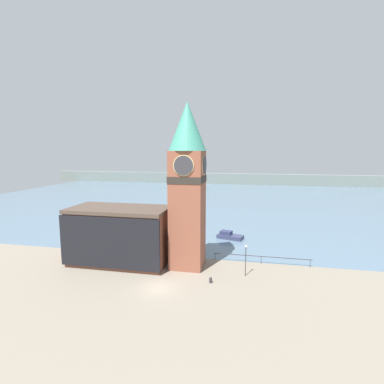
{
  "coord_description": "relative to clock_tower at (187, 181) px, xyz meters",
  "views": [
    {
      "loc": [
        10.47,
        -31.47,
        15.93
      ],
      "look_at": [
        2.83,
        5.44,
        10.64
      ],
      "focal_mm": 28.0,
      "sensor_mm": 36.0,
      "label": 1
    }
  ],
  "objects": [
    {
      "name": "ground_plane",
      "position": [
        -1.84,
        -7.25,
        -11.78
      ],
      "size": [
        160.0,
        160.0,
        0.0
      ],
      "primitive_type": "plane",
      "color": "gray"
    },
    {
      "name": "water",
      "position": [
        -1.84,
        63.2,
        -11.78
      ],
      "size": [
        160.0,
        120.0,
        0.0
      ],
      "color": "slate",
      "rests_on": "ground_plane"
    },
    {
      "name": "far_shoreline",
      "position": [
        -1.84,
        103.2,
        -9.28
      ],
      "size": [
        180.0,
        3.0,
        5.0
      ],
      "color": "slate",
      "rests_on": "water"
    },
    {
      "name": "pier_railing",
      "position": [
        10.0,
        2.95,
        -10.81
      ],
      "size": [
        13.69,
        0.08,
        1.09
      ],
      "color": "#333338",
      "rests_on": "ground_plane"
    },
    {
      "name": "clock_tower",
      "position": [
        0.0,
        0.0,
        0.0
      ],
      "size": [
        4.98,
        4.98,
        22.17
      ],
      "color": "brown",
      "rests_on": "ground_plane"
    },
    {
      "name": "pier_building",
      "position": [
        -9.71,
        -0.62,
        -7.78
      ],
      "size": [
        13.99,
        7.11,
        7.97
      ],
      "color": "brown",
      "rests_on": "ground_plane"
    },
    {
      "name": "boat_near",
      "position": [
        4.6,
        14.25,
        -11.29
      ],
      "size": [
        4.96,
        3.35,
        1.32
      ],
      "rotation": [
        0.0,
        0.0,
        -0.29
      ],
      "color": "#333856",
      "rests_on": "water"
    },
    {
      "name": "mooring_bollard_near",
      "position": [
        3.88,
        -4.64,
        -11.39
      ],
      "size": [
        0.36,
        0.36,
        0.73
      ],
      "color": "#2D2D33",
      "rests_on": "ground_plane"
    },
    {
      "name": "mooring_bollard_far",
      "position": [
        1.61,
        0.4,
        -11.4
      ],
      "size": [
        0.26,
        0.26,
        0.69
      ],
      "color": "#2D2D33",
      "rests_on": "ground_plane"
    },
    {
      "name": "lamp_post",
      "position": [
        7.93,
        -1.72,
        -8.95
      ],
      "size": [
        0.32,
        0.32,
        4.07
      ],
      "color": "#2D2D33",
      "rests_on": "ground_plane"
    }
  ]
}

